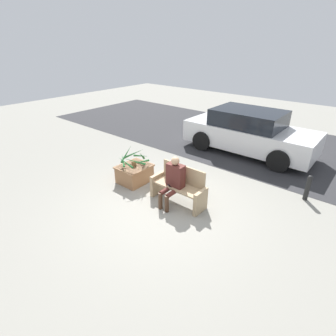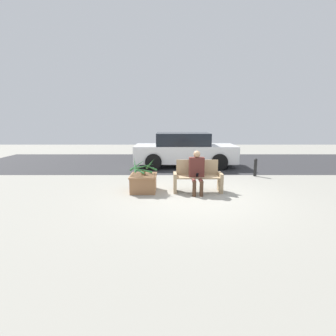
{
  "view_description": "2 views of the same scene",
  "coord_description": "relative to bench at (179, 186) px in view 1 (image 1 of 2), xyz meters",
  "views": [
    {
      "loc": [
        3.46,
        -3.92,
        3.6
      ],
      "look_at": [
        -0.57,
        0.9,
        0.57
      ],
      "focal_mm": 28.0,
      "sensor_mm": 36.0,
      "label": 1
    },
    {
      "loc": [
        -0.76,
        -7.0,
        2.11
      ],
      "look_at": [
        -0.78,
        0.51,
        0.7
      ],
      "focal_mm": 28.0,
      "sensor_mm": 36.0,
      "label": 2
    }
  ],
  "objects": [
    {
      "name": "road_surface",
      "position": [
        -0.1,
        5.29,
        -0.42
      ],
      "size": [
        20.0,
        6.0,
        0.01
      ],
      "primitive_type": "cube",
      "color": "#2D2D30",
      "rests_on": "ground_plane"
    },
    {
      "name": "parked_car",
      "position": [
        -0.13,
        4.16,
        0.33
      ],
      "size": [
        4.45,
        1.98,
        1.52
      ],
      "color": "silver",
      "rests_on": "ground_plane"
    },
    {
      "name": "planter_box",
      "position": [
        -1.59,
        0.01,
        -0.15
      ],
      "size": [
        0.77,
        0.88,
        0.5
      ],
      "color": "#936642",
      "rests_on": "ground_plane"
    },
    {
      "name": "potted_plant",
      "position": [
        -1.58,
        -0.0,
        0.3
      ],
      "size": [
        0.84,
        0.85,
        0.52
      ],
      "color": "brown",
      "rests_on": "planter_box"
    },
    {
      "name": "bench",
      "position": [
        0.0,
        0.0,
        0.0
      ],
      "size": [
        1.42,
        0.48,
        0.92
      ],
      "color": "tan",
      "rests_on": "ground_plane"
    },
    {
      "name": "bollard_post",
      "position": [
        2.4,
        2.12,
        -0.06
      ],
      "size": [
        0.13,
        0.13,
        0.68
      ],
      "color": "black",
      "rests_on": "ground_plane"
    },
    {
      "name": "person_seated",
      "position": [
        -0.04,
        -0.17,
        0.26
      ],
      "size": [
        0.44,
        0.61,
        1.23
      ],
      "color": "#51231E",
      "rests_on": "ground_plane"
    },
    {
      "name": "ground_plane",
      "position": [
        -0.1,
        -0.52,
        -0.42
      ],
      "size": [
        30.0,
        30.0,
        0.0
      ],
      "primitive_type": "plane",
      "color": "gray"
    }
  ]
}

